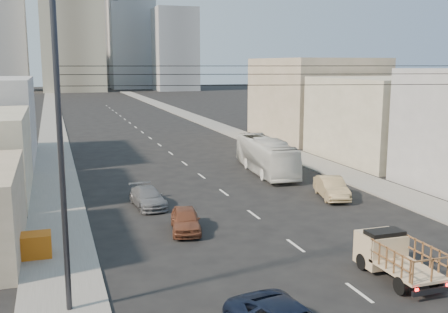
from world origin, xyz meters
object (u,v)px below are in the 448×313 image
sedan_tan (332,188)px  crate_stack (32,245)px  flatbed_pickup (395,254)px  city_bus (266,156)px  sedan_grey (148,197)px  streetlamp_left (64,146)px  sedan_brown (185,220)px

sedan_tan → crate_stack: bearing=-149.7°
flatbed_pickup → crate_stack: bearing=154.3°
city_bus → sedan_tan: size_ratio=2.40×
sedan_tan → sedan_grey: sedan_tan is taller
city_bus → streetlamp_left: bearing=-123.0°
sedan_brown → crate_stack: (-8.11, -1.82, 0.02)m
sedan_grey → streetlamp_left: size_ratio=0.37×
flatbed_pickup → sedan_tan: bearing=71.7°
city_bus → sedan_tan: bearing=-78.1°
flatbed_pickup → city_bus: bearing=81.7°
sedan_brown → sedan_tan: sedan_tan is taller
flatbed_pickup → city_bus: (3.29, 22.64, 0.41)m
sedan_grey → crate_stack: (-7.00, -7.64, 0.05)m
city_bus → sedan_grey: (-11.66, -7.61, -0.87)m
city_bus → streetlamp_left: size_ratio=0.90×
sedan_brown → flatbed_pickup: bearing=-41.4°
flatbed_pickup → city_bus: 22.88m
crate_stack → flatbed_pickup: bearing=-25.7°
city_bus → streetlamp_left: (-17.06, -21.55, 4.93)m
sedan_brown → streetlamp_left: size_ratio=0.33×
sedan_tan → sedan_grey: size_ratio=1.02×
sedan_brown → sedan_grey: 5.93m
city_bus → sedan_grey: city_bus is taller
city_bus → sedan_brown: bearing=-122.8°
sedan_tan → sedan_brown: bearing=-147.1°
flatbed_pickup → city_bus: city_bus is taller
flatbed_pickup → streetlamp_left: streetlamp_left is taller
city_bus → streetlamp_left: streetlamp_left is taller
streetlamp_left → city_bus: bearing=51.6°
sedan_tan → streetlamp_left: streetlamp_left is taller
flatbed_pickup → sedan_tan: (4.37, 13.23, -0.35)m
sedan_grey → crate_stack: 10.36m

